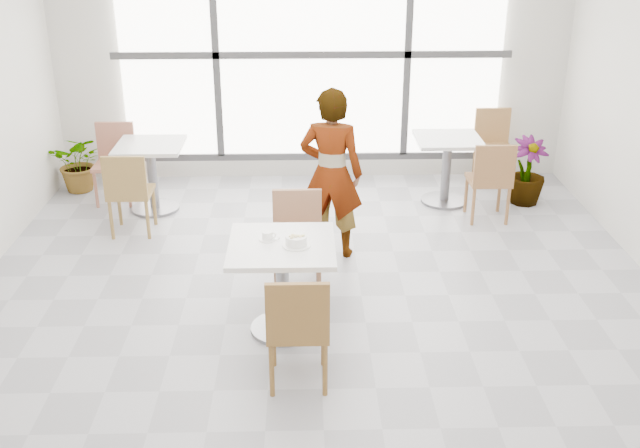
{
  "coord_description": "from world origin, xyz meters",
  "views": [
    {
      "loc": [
        -0.12,
        -5.11,
        3.1
      ],
      "look_at": [
        0.0,
        -0.3,
        1.0
      ],
      "focal_mm": 41.46,
      "sensor_mm": 36.0,
      "label": 1
    }
  ],
  "objects_px": {
    "coffee_cup": "(268,236)",
    "bg_table_right": "(447,161)",
    "plant_left": "(80,163)",
    "plant_right": "(527,171)",
    "person": "(331,174)",
    "oatmeal_bowl": "(296,241)",
    "main_table": "(282,271)",
    "bg_table_left": "(152,167)",
    "chair_near": "(298,325)",
    "bg_chair_left_far": "(115,157)",
    "chair_far": "(297,235)",
    "bg_chair_left_near": "(129,189)",
    "bg_chair_right_near": "(491,177)",
    "bg_chair_right_far": "(493,141)"
  },
  "relations": [
    {
      "from": "main_table",
      "to": "chair_far",
      "type": "bearing_deg",
      "value": 81.04
    },
    {
      "from": "chair_near",
      "to": "bg_table_left",
      "type": "relative_size",
      "value": 1.16
    },
    {
      "from": "bg_chair_left_near",
      "to": "bg_chair_right_far",
      "type": "distance_m",
      "value": 4.27
    },
    {
      "from": "main_table",
      "to": "plant_right",
      "type": "distance_m",
      "value": 3.73
    },
    {
      "from": "chair_near",
      "to": "plant_right",
      "type": "relative_size",
      "value": 1.16
    },
    {
      "from": "chair_far",
      "to": "bg_chair_left_near",
      "type": "height_order",
      "value": "same"
    },
    {
      "from": "chair_far",
      "to": "plant_left",
      "type": "xyz_separation_m",
      "value": [
        -2.53,
        2.44,
        -0.16
      ]
    },
    {
      "from": "bg_chair_left_near",
      "to": "bg_chair_right_far",
      "type": "bearing_deg",
      "value": -159.24
    },
    {
      "from": "bg_table_left",
      "to": "bg_chair_right_far",
      "type": "height_order",
      "value": "bg_chair_right_far"
    },
    {
      "from": "oatmeal_bowl",
      "to": "bg_chair_left_far",
      "type": "height_order",
      "value": "bg_chair_left_far"
    },
    {
      "from": "bg_chair_left_far",
      "to": "chair_near",
      "type": "bearing_deg",
      "value": -60.47
    },
    {
      "from": "bg_chair_left_near",
      "to": "plant_left",
      "type": "xyz_separation_m",
      "value": [
        -0.85,
        1.3,
        -0.16
      ]
    },
    {
      "from": "bg_chair_left_near",
      "to": "plant_left",
      "type": "relative_size",
      "value": 1.28
    },
    {
      "from": "coffee_cup",
      "to": "bg_chair_right_far",
      "type": "xyz_separation_m",
      "value": [
        2.54,
        3.3,
        -0.28
      ]
    },
    {
      "from": "main_table",
      "to": "coffee_cup",
      "type": "relative_size",
      "value": 5.03
    },
    {
      "from": "bg_table_right",
      "to": "bg_chair_right_near",
      "type": "height_order",
      "value": "bg_chair_right_near"
    },
    {
      "from": "person",
      "to": "bg_chair_right_far",
      "type": "relative_size",
      "value": 1.85
    },
    {
      "from": "bg_table_left",
      "to": "chair_near",
      "type": "bearing_deg",
      "value": -64.29
    },
    {
      "from": "plant_right",
      "to": "bg_chair_left_near",
      "type": "bearing_deg",
      "value": -169.57
    },
    {
      "from": "oatmeal_bowl",
      "to": "plant_right",
      "type": "relative_size",
      "value": 0.28
    },
    {
      "from": "oatmeal_bowl",
      "to": "bg_table_left",
      "type": "height_order",
      "value": "oatmeal_bowl"
    },
    {
      "from": "oatmeal_bowl",
      "to": "plant_left",
      "type": "bearing_deg",
      "value": 128.33
    },
    {
      "from": "person",
      "to": "coffee_cup",
      "type": "bearing_deg",
      "value": 79.91
    },
    {
      "from": "main_table",
      "to": "oatmeal_bowl",
      "type": "bearing_deg",
      "value": -21.95
    },
    {
      "from": "chair_near",
      "to": "bg_chair_left_near",
      "type": "relative_size",
      "value": 1.0
    },
    {
      "from": "coffee_cup",
      "to": "bg_table_right",
      "type": "relative_size",
      "value": 0.21
    },
    {
      "from": "oatmeal_bowl",
      "to": "plant_right",
      "type": "bearing_deg",
      "value": 46.58
    },
    {
      "from": "bg_table_right",
      "to": "plant_left",
      "type": "xyz_separation_m",
      "value": [
        -4.17,
        0.47,
        -0.15
      ]
    },
    {
      "from": "chair_near",
      "to": "bg_chair_left_near",
      "type": "height_order",
      "value": "same"
    },
    {
      "from": "person",
      "to": "bg_chair_left_near",
      "type": "distance_m",
      "value": 2.07
    },
    {
      "from": "person",
      "to": "plant_left",
      "type": "relative_size",
      "value": 2.37
    },
    {
      "from": "bg_table_left",
      "to": "bg_chair_right_near",
      "type": "relative_size",
      "value": 0.86
    },
    {
      "from": "bg_chair_left_near",
      "to": "plant_right",
      "type": "height_order",
      "value": "bg_chair_left_near"
    },
    {
      "from": "chair_near",
      "to": "bg_table_right",
      "type": "xyz_separation_m",
      "value": [
        1.63,
        3.43,
        -0.01
      ]
    },
    {
      "from": "oatmeal_bowl",
      "to": "bg_table_right",
      "type": "bearing_deg",
      "value": 58.91
    },
    {
      "from": "coffee_cup",
      "to": "plant_right",
      "type": "distance_m",
      "value": 3.78
    },
    {
      "from": "person",
      "to": "chair_far",
      "type": "bearing_deg",
      "value": 76.96
    },
    {
      "from": "chair_far",
      "to": "oatmeal_bowl",
      "type": "distance_m",
      "value": 0.81
    },
    {
      "from": "chair_near",
      "to": "plant_right",
      "type": "xyz_separation_m",
      "value": [
        2.52,
        3.38,
        -0.12
      ]
    },
    {
      "from": "chair_far",
      "to": "bg_table_left",
      "type": "relative_size",
      "value": 1.16
    },
    {
      "from": "main_table",
      "to": "chair_near",
      "type": "bearing_deg",
      "value": -80.82
    },
    {
      "from": "chair_near",
      "to": "bg_table_left",
      "type": "bearing_deg",
      "value": -64.29
    },
    {
      "from": "person",
      "to": "bg_table_left",
      "type": "height_order",
      "value": "person"
    },
    {
      "from": "main_table",
      "to": "coffee_cup",
      "type": "xyz_separation_m",
      "value": [
        -0.11,
        0.07,
        0.26
      ]
    },
    {
      "from": "main_table",
      "to": "bg_table_right",
      "type": "xyz_separation_m",
      "value": [
        1.75,
        2.68,
        -0.04
      ]
    },
    {
      "from": "coffee_cup",
      "to": "bg_table_right",
      "type": "xyz_separation_m",
      "value": [
        1.86,
        2.61,
        -0.29
      ]
    },
    {
      "from": "bg_chair_left_near",
      "to": "bg_chair_left_far",
      "type": "xyz_separation_m",
      "value": [
        -0.36,
        1.01,
        0.0
      ]
    },
    {
      "from": "plant_left",
      "to": "plant_right",
      "type": "height_order",
      "value": "plant_right"
    },
    {
      "from": "chair_far",
      "to": "bg_table_right",
      "type": "relative_size",
      "value": 1.16
    },
    {
      "from": "coffee_cup",
      "to": "bg_chair_left_far",
      "type": "bearing_deg",
      "value": 123.11
    }
  ]
}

